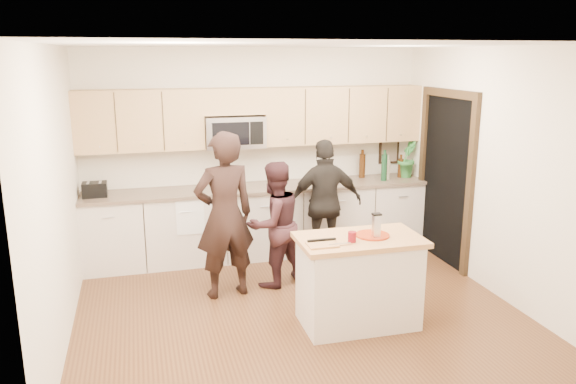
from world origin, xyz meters
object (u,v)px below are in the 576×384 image
object	(u,v)px
woman_center	(274,224)
woman_right	(325,203)
island	(358,281)
toaster	(95,189)
woman_left	(225,216)

from	to	relation	value
woman_center	woman_right	size ratio (longest dim) A/B	0.91
island	woman_right	bearing A→B (deg)	83.16
woman_center	toaster	bearing A→B (deg)	-49.43
island	woman_right	distance (m)	1.69
island	woman_left	distance (m)	1.61
woman_center	island	bearing A→B (deg)	92.98
woman_center	woman_left	bearing A→B (deg)	-8.20
woman_left	woman_right	size ratio (longest dim) A/B	1.14
island	toaster	world-z (taller)	toaster
island	toaster	xyz separation A→B (m)	(-2.54, 2.18, 0.57)
island	woman_center	distance (m)	1.33
toaster	woman_left	world-z (taller)	woman_left
island	woman_right	size ratio (longest dim) A/B	0.75
woman_right	island	bearing A→B (deg)	85.61
toaster	woman_center	xyz separation A→B (m)	(1.98, -1.01, -0.30)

